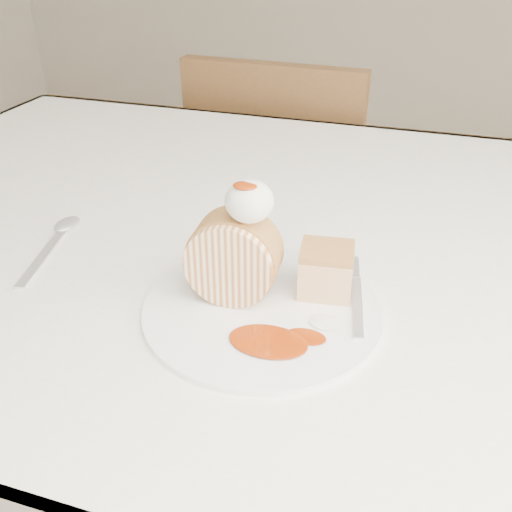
% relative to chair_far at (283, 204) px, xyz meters
% --- Properties ---
extents(table, '(1.40, 0.90, 0.75)m').
position_rel_chair_far_xyz_m(table, '(0.17, -0.60, 0.18)').
color(table, silver).
rests_on(table, ground).
extents(chair_far, '(0.41, 0.41, 0.84)m').
position_rel_chair_far_xyz_m(chair_far, '(0.00, 0.00, 0.00)').
color(chair_far, brown).
rests_on(chair_far, ground).
extents(plate, '(0.27, 0.27, 0.01)m').
position_rel_chair_far_xyz_m(plate, '(0.19, -0.79, 0.27)').
color(plate, white).
rests_on(plate, table).
extents(roulade_slice, '(0.09, 0.06, 0.09)m').
position_rel_chair_far_xyz_m(roulade_slice, '(0.15, -0.78, 0.32)').
color(roulade_slice, '#FCDFAF').
rests_on(roulade_slice, plate).
extents(cake_chunk, '(0.06, 0.06, 0.05)m').
position_rel_chair_far_xyz_m(cake_chunk, '(0.24, -0.74, 0.30)').
color(cake_chunk, '#AA7E40').
rests_on(cake_chunk, plate).
extents(whipped_cream, '(0.05, 0.05, 0.04)m').
position_rel_chair_far_xyz_m(whipped_cream, '(0.17, -0.78, 0.39)').
color(whipped_cream, white).
rests_on(whipped_cream, roulade_slice).
extents(caramel_drizzle, '(0.02, 0.02, 0.01)m').
position_rel_chair_far_xyz_m(caramel_drizzle, '(0.17, -0.79, 0.41)').
color(caramel_drizzle, '#8D2905').
rests_on(caramel_drizzle, whipped_cream).
extents(caramel_pool, '(0.08, 0.06, 0.00)m').
position_rel_chair_far_xyz_m(caramel_pool, '(0.21, -0.84, 0.28)').
color(caramel_pool, '#8D2905').
rests_on(caramel_pool, plate).
extents(fork, '(0.05, 0.15, 0.00)m').
position_rel_chair_far_xyz_m(fork, '(0.28, -0.76, 0.28)').
color(fork, silver).
rests_on(fork, plate).
extents(spoon, '(0.06, 0.16, 0.00)m').
position_rel_chair_far_xyz_m(spoon, '(-0.09, -0.77, 0.27)').
color(spoon, silver).
rests_on(spoon, table).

